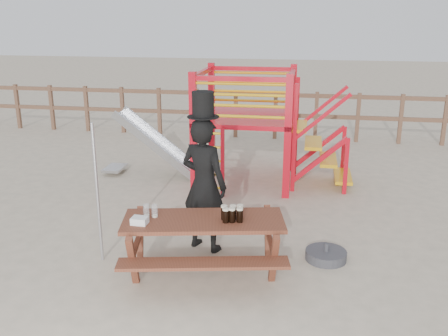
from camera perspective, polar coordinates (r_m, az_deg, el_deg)
ground at (r=6.23m, az=-3.82°, el=-11.74°), size 60.00×60.00×0.00m
back_fence at (r=12.57m, az=3.61°, el=6.74°), size 15.09×0.09×1.20m
playground_fort at (r=9.16m, az=2.05°, el=4.98°), size 4.71×1.84×2.10m
picnic_table at (r=5.95m, az=-2.33°, el=-8.22°), size 2.09×1.63×0.73m
man_with_hat at (r=6.45m, az=-2.30°, el=-1.52°), size 0.76×0.63×2.11m
metal_pole at (r=6.33m, az=-14.27°, el=-2.89°), size 0.04×0.04×1.79m
parasol_base at (r=6.60m, az=11.57°, el=-9.73°), size 0.52×0.52×0.22m
paper_bag at (r=5.77m, az=-9.62°, el=-5.95°), size 0.19×0.15×0.08m
stout_pints at (r=5.76m, az=0.97°, el=-5.24°), size 0.26×0.21×0.17m
empty_glasses at (r=5.94m, az=-8.40°, el=-4.89°), size 0.18×0.07×0.15m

